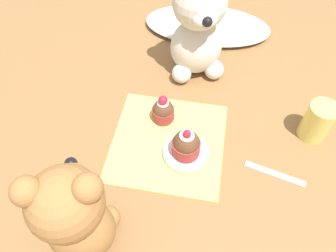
% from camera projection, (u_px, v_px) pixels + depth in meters
% --- Properties ---
extents(ground_plane, '(4.00, 4.00, 0.00)m').
position_uv_depth(ground_plane, '(168.00, 142.00, 0.66)').
color(ground_plane, olive).
extents(knitted_placemat, '(0.22, 0.22, 0.01)m').
position_uv_depth(knitted_placemat, '(168.00, 142.00, 0.66)').
color(knitted_placemat, '#E0D166').
rests_on(knitted_placemat, ground_plane).
extents(tulle_cloth, '(0.33, 0.17, 0.03)m').
position_uv_depth(tulle_cloth, '(207.00, 25.00, 0.87)').
color(tulle_cloth, silver).
rests_on(tulle_cloth, ground_plane).
extents(teddy_bear_cream, '(0.14, 0.14, 0.24)m').
position_uv_depth(teddy_bear_cream, '(198.00, 27.00, 0.69)').
color(teddy_bear_cream, silver).
rests_on(teddy_bear_cream, ground_plane).
extents(teddy_bear_tan, '(0.12, 0.12, 0.22)m').
position_uv_depth(teddy_bear_tan, '(75.00, 215.00, 0.46)').
color(teddy_bear_tan, '#A3703D').
rests_on(teddy_bear_tan, ground_plane).
extents(cupcake_near_cream_bear, '(0.05, 0.05, 0.06)m').
position_uv_depth(cupcake_near_cream_bear, '(163.00, 110.00, 0.67)').
color(cupcake_near_cream_bear, '#993333').
rests_on(cupcake_near_cream_bear, knitted_placemat).
extents(saucer_plate, '(0.09, 0.09, 0.01)m').
position_uv_depth(saucer_plate, '(186.00, 152.00, 0.64)').
color(saucer_plate, silver).
rests_on(saucer_plate, knitted_placemat).
extents(cupcake_near_tan_bear, '(0.05, 0.05, 0.07)m').
position_uv_depth(cupcake_near_tan_bear, '(186.00, 144.00, 0.61)').
color(cupcake_near_tan_bear, '#993333').
rests_on(cupcake_near_tan_bear, saucer_plate).
extents(juice_glass, '(0.06, 0.06, 0.08)m').
position_uv_depth(juice_glass, '(318.00, 121.00, 0.64)').
color(juice_glass, '#EADB66').
rests_on(juice_glass, ground_plane).
extents(teaspoon, '(0.11, 0.04, 0.01)m').
position_uv_depth(teaspoon, '(275.00, 173.00, 0.62)').
color(teaspoon, silver).
rests_on(teaspoon, ground_plane).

